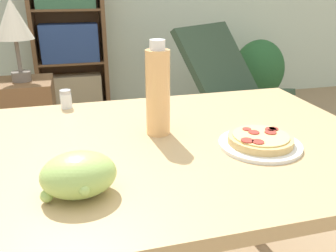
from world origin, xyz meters
TOP-DOWN VIEW (x-y plane):
  - dining_table at (0.08, -0.10)m, footprint 1.23×0.84m
  - pizza_on_plate at (0.33, -0.20)m, footprint 0.23×0.23m
  - grape_bunch at (-0.16, -0.32)m, footprint 0.16×0.14m
  - drink_bottle at (0.08, -0.03)m, footprint 0.07×0.07m
  - salt_shaker at (-0.19, 0.28)m, footprint 0.04×0.04m
  - lounge_chair_far at (1.02, 1.42)m, footprint 0.94×1.00m
  - bookshelf at (-0.17, 2.46)m, footprint 0.65×0.28m
  - side_table at (-0.46, 1.24)m, footprint 0.34×0.34m
  - table_lamp at (-0.46, 1.24)m, footprint 0.21×0.21m
  - potted_plant_floor at (1.60, 2.12)m, footprint 0.51×0.43m

SIDE VIEW (x-z plane):
  - lounge_chair_far at x=1.02m, z-range -0.15..0.73m
  - side_table at x=-0.46m, z-range 0.00..0.63m
  - potted_plant_floor at x=1.60m, z-range 0.01..0.69m
  - dining_table at x=0.08m, z-range 0.28..1.03m
  - bookshelf at x=-0.17m, z-range -0.04..1.42m
  - pizza_on_plate at x=0.33m, z-range 0.75..0.79m
  - salt_shaker at x=-0.19m, z-range 0.75..0.82m
  - grape_bunch at x=-0.16m, z-range 0.75..0.85m
  - drink_bottle at x=0.08m, z-range 0.75..1.02m
  - table_lamp at x=-0.46m, z-range 0.73..1.20m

